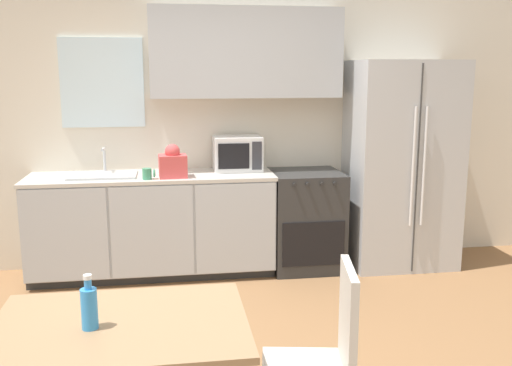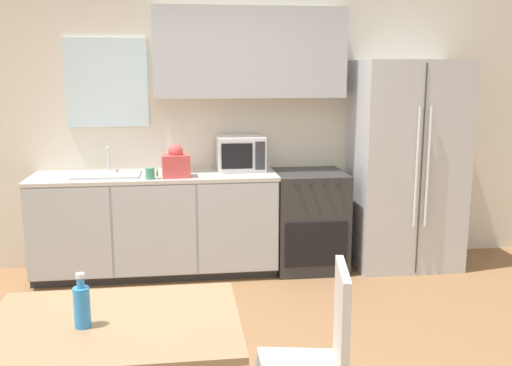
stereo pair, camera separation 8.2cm
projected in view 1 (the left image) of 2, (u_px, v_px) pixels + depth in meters
The scene contains 11 objects.
wall_back at pixel (194, 107), 5.15m from camera, with size 12.00×0.38×2.70m.
kitchen_counter at pixel (153, 225), 4.99m from camera, with size 2.11×0.62×0.90m.
oven_range at pixel (305, 220), 5.19m from camera, with size 0.63×0.64×0.89m.
refrigerator at pixel (402, 165), 5.21m from camera, with size 0.94×0.70×1.87m.
kitchen_sink at pixel (103, 174), 4.85m from camera, with size 0.56×0.40×0.23m.
microwave at pixel (237, 153), 5.10m from camera, with size 0.42×0.33×0.31m.
coffee_mug at pixel (148, 174), 4.69m from camera, with size 0.11×0.08×0.09m.
grocery_bag_0 at pixel (173, 163), 4.78m from camera, with size 0.24×0.21×0.28m.
dining_table at pixel (121, 348), 2.39m from camera, with size 1.06×0.76×0.75m.
dining_chair_side at pixel (328, 351), 2.56m from camera, with size 0.47×0.47×0.93m.
drink_bottle at pixel (89, 307), 2.30m from camera, with size 0.07×0.07×0.23m.
Camera 1 is at (-0.15, -3.12, 1.77)m, focal length 40.00 mm.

